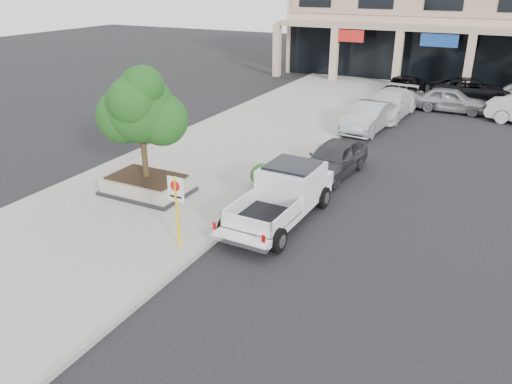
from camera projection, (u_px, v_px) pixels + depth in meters
ground at (260, 251)px, 15.31m from camera, size 120.00×120.00×0.00m
sidewalk at (211, 162)px, 22.49m from camera, size 8.00×52.00×0.15m
curb at (291, 177)px, 20.84m from camera, size 0.20×52.00×0.15m
planter at (147, 185)px, 18.98m from camera, size 3.20×2.20×0.68m
planter_tree at (146, 108)px, 17.88m from camera, size 2.90×2.55×4.00m
no_parking_sign at (177, 203)px, 14.68m from camera, size 0.55×0.09×2.30m
hedge at (264, 175)px, 19.47m from camera, size 1.10×0.99×0.93m
pickup_truck at (279, 198)px, 16.85m from camera, size 2.26×5.72×1.78m
curb_car_a at (333, 159)px, 20.94m from camera, size 2.19×4.47×1.47m
curb_car_b at (368, 117)px, 26.98m from camera, size 2.04×4.82×1.55m
curb_car_c at (389, 104)px, 29.76m from camera, size 2.68×5.66×1.59m
curb_car_d at (404, 88)px, 34.27m from camera, size 2.68×5.39×1.47m
lot_car_a at (451, 100)px, 30.95m from camera, size 4.37×1.77×1.49m
lot_car_d at (472, 90)px, 33.60m from camera, size 5.84×3.45×1.52m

